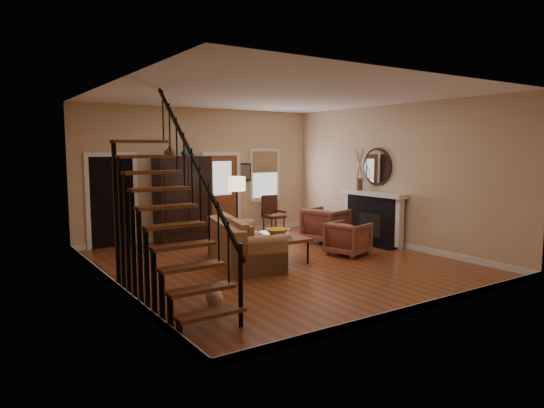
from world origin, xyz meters
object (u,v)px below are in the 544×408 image
armoire (183,199)px  armchair_left (348,238)px  armchair_right (326,225)px  floor_lamp (237,214)px  coffee_table (279,247)px  side_chair (274,214)px  sofa (244,243)px

armoire → armchair_left: size_ratio=2.64×
armchair_right → floor_lamp: 2.33m
armoire → armchair_right: size_ratio=2.26×
coffee_table → side_chair: size_ratio=1.32×
sofa → floor_lamp: size_ratio=1.37×
armchair_left → floor_lamp: 2.51m
coffee_table → armchair_right: 2.21m
sofa → coffee_table: size_ratio=1.70×
armoire → side_chair: (2.55, -0.20, -0.54)m
side_chair → armchair_right: bearing=-79.5°
armchair_right → side_chair: bearing=-4.4°
armchair_right → side_chair: side_chair is taller
armchair_right → armoire: bearing=40.5°
sofa → coffee_table: bearing=9.9°
armoire → floor_lamp: armoire is taller
coffee_table → armchair_left: armchair_left is taller
floor_lamp → armoire: bearing=111.0°
coffee_table → armchair_left: size_ratio=1.69×
armoire → armchair_right: (2.88, -1.99, -0.63)m
coffee_table → armchair_left: 1.56m
coffee_table → floor_lamp: size_ratio=0.80×
armoire → side_chair: size_ratio=2.06×
floor_lamp → side_chair: floor_lamp is taller
armoire → coffee_table: 3.14m
armchair_left → armchair_right: (0.52, 1.36, 0.06)m
sofa → armchair_left: (2.29, -0.51, -0.06)m
sofa → armchair_right: (2.81, 0.86, -0.00)m
side_chair → sofa: bearing=-133.1°
armchair_left → side_chair: (0.19, 3.15, 0.15)m
sofa → armchair_right: 2.94m
armoire → sofa: bearing=-88.5°
sofa → armchair_left: sofa is taller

